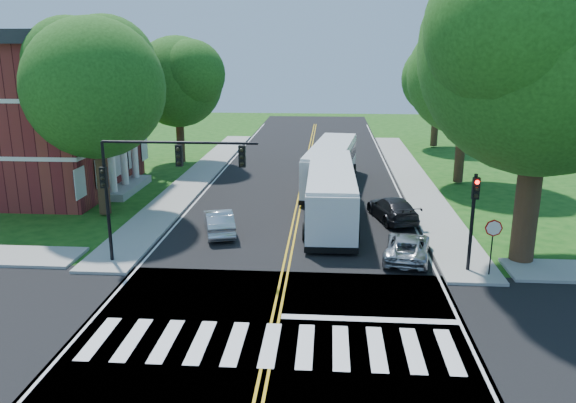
# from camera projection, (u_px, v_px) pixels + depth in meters

# --- Properties ---
(ground) EXTENTS (140.00, 140.00, 0.00)m
(ground) POSITION_uv_depth(u_px,v_px,m) (272.00, 338.00, 19.58)
(ground) COLOR #134511
(ground) RESTS_ON ground
(road) EXTENTS (14.00, 96.00, 0.01)m
(road) POSITION_uv_depth(u_px,v_px,m) (299.00, 202.00, 36.89)
(road) COLOR black
(road) RESTS_ON ground
(cross_road) EXTENTS (60.00, 12.00, 0.01)m
(cross_road) POSITION_uv_depth(u_px,v_px,m) (272.00, 337.00, 19.57)
(cross_road) COLOR black
(cross_road) RESTS_ON ground
(center_line) EXTENTS (0.36, 70.00, 0.01)m
(center_line) POSITION_uv_depth(u_px,v_px,m) (302.00, 187.00, 40.73)
(center_line) COLOR gold
(center_line) RESTS_ON road
(edge_line_w) EXTENTS (0.12, 70.00, 0.01)m
(edge_line_w) POSITION_uv_depth(u_px,v_px,m) (210.00, 185.00, 41.22)
(edge_line_w) COLOR silver
(edge_line_w) RESTS_ON road
(edge_line_e) EXTENTS (0.12, 70.00, 0.01)m
(edge_line_e) POSITION_uv_depth(u_px,v_px,m) (397.00, 189.00, 40.25)
(edge_line_e) COLOR silver
(edge_line_e) RESTS_ON road
(crosswalk) EXTENTS (12.60, 3.00, 0.01)m
(crosswalk) POSITION_uv_depth(u_px,v_px,m) (270.00, 344.00, 19.09)
(crosswalk) COLOR silver
(crosswalk) RESTS_ON road
(stop_bar) EXTENTS (6.60, 0.40, 0.01)m
(stop_bar) POSITION_uv_depth(u_px,v_px,m) (369.00, 319.00, 20.86)
(stop_bar) COLOR silver
(stop_bar) RESTS_ON road
(sidewalk_nw) EXTENTS (2.60, 40.00, 0.15)m
(sidewalk_nw) POSITION_uv_depth(u_px,v_px,m) (199.00, 175.00, 44.19)
(sidewalk_nw) COLOR gray
(sidewalk_nw) RESTS_ON ground
(sidewalk_ne) EXTENTS (2.60, 40.00, 0.15)m
(sidewalk_ne) POSITION_uv_depth(u_px,v_px,m) (412.00, 179.00, 43.02)
(sidewalk_ne) COLOR gray
(sidewalk_ne) RESTS_ON ground
(tree_ne_big) EXTENTS (10.80, 10.80, 14.91)m
(tree_ne_big) POSITION_uv_depth(u_px,v_px,m) (545.00, 51.00, 23.95)
(tree_ne_big) COLOR #312013
(tree_ne_big) RESTS_ON ground
(tree_west_near) EXTENTS (8.00, 8.00, 11.40)m
(tree_west_near) POSITION_uv_depth(u_px,v_px,m) (94.00, 89.00, 31.87)
(tree_west_near) COLOR #312013
(tree_west_near) RESTS_ON ground
(tree_west_far) EXTENTS (7.60, 7.60, 10.67)m
(tree_west_far) POSITION_uv_depth(u_px,v_px,m) (178.00, 82.00, 47.37)
(tree_west_far) COLOR #312013
(tree_west_far) RESTS_ON ground
(tree_east_mid) EXTENTS (8.40, 8.40, 11.93)m
(tree_east_mid) POSITION_uv_depth(u_px,v_px,m) (466.00, 76.00, 39.77)
(tree_east_mid) COLOR #312013
(tree_east_mid) RESTS_ON ground
(tree_east_far) EXTENTS (7.20, 7.20, 10.34)m
(tree_east_far) POSITION_uv_depth(u_px,v_px,m) (438.00, 79.00, 55.35)
(tree_east_far) COLOR #312013
(tree_east_far) RESTS_ON ground
(signal_nw) EXTENTS (7.15, 0.46, 5.66)m
(signal_nw) POSITION_uv_depth(u_px,v_px,m) (155.00, 173.00, 25.02)
(signal_nw) COLOR black
(signal_nw) RESTS_ON ground
(signal_ne) EXTENTS (0.30, 0.46, 4.40)m
(signal_ne) POSITION_uv_depth(u_px,v_px,m) (473.00, 210.00, 24.41)
(signal_ne) COLOR black
(signal_ne) RESTS_ON ground
(stop_sign) EXTENTS (0.76, 0.08, 2.53)m
(stop_sign) POSITION_uv_depth(u_px,v_px,m) (493.00, 234.00, 24.15)
(stop_sign) COLOR black
(stop_sign) RESTS_ON ground
(bus_lead) EXTENTS (3.03, 12.13, 3.13)m
(bus_lead) POSITION_uv_depth(u_px,v_px,m) (331.00, 193.00, 32.46)
(bus_lead) COLOR silver
(bus_lead) RESTS_ON road
(bus_follow) EXTENTS (4.08, 12.22, 3.10)m
(bus_follow) POSITION_uv_depth(u_px,v_px,m) (331.00, 165.00, 40.39)
(bus_follow) COLOR silver
(bus_follow) RESTS_ON road
(hatchback) EXTENTS (2.51, 4.34, 1.35)m
(hatchback) POSITION_uv_depth(u_px,v_px,m) (219.00, 222.00, 30.36)
(hatchback) COLOR #B0B2B7
(hatchback) RESTS_ON road
(suv) EXTENTS (2.78, 4.65, 1.21)m
(suv) POSITION_uv_depth(u_px,v_px,m) (407.00, 247.00, 26.72)
(suv) COLOR #B0B2B7
(suv) RESTS_ON road
(dark_sedan) EXTENTS (3.04, 5.10, 1.38)m
(dark_sedan) POSITION_uv_depth(u_px,v_px,m) (393.00, 209.00, 32.71)
(dark_sedan) COLOR black
(dark_sedan) RESTS_ON road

